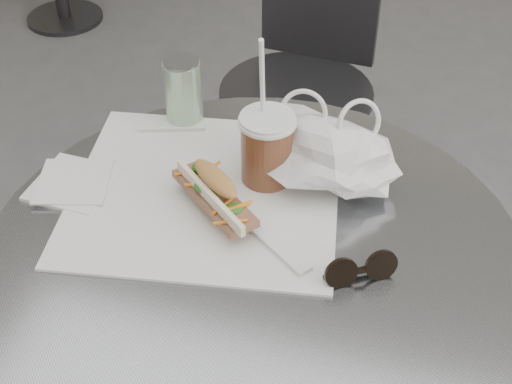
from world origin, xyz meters
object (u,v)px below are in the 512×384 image
(iced_coffee, at_px, (267,148))
(drink_can, at_px, (183,92))
(chair_far, at_px, (299,127))
(sunglasses, at_px, (360,270))
(cafe_table, at_px, (254,366))
(banh_mi, at_px, (215,194))

(iced_coffee, bearing_deg, drink_can, 149.58)
(chair_far, xyz_separation_m, sunglasses, (0.30, -0.87, 0.43))
(cafe_table, relative_size, sunglasses, 8.07)
(sunglasses, bearing_deg, iced_coffee, 105.19)
(cafe_table, relative_size, drink_can, 6.41)
(cafe_table, xyz_separation_m, banh_mi, (-0.07, 0.05, 0.31))
(chair_far, xyz_separation_m, iced_coffee, (0.13, -0.71, 0.47))
(banh_mi, distance_m, sunglasses, 0.24)
(drink_can, bearing_deg, iced_coffee, -30.42)
(banh_mi, relative_size, iced_coffee, 0.82)
(cafe_table, height_order, drink_can, drink_can)
(iced_coffee, distance_m, drink_can, 0.21)
(banh_mi, bearing_deg, chair_far, 133.91)
(banh_mi, bearing_deg, drink_can, 161.27)
(cafe_table, height_order, banh_mi, banh_mi)
(banh_mi, distance_m, drink_can, 0.24)
(iced_coffee, relative_size, drink_can, 2.11)
(iced_coffee, height_order, drink_can, iced_coffee)
(cafe_table, bearing_deg, sunglasses, -5.19)
(sunglasses, bearing_deg, drink_can, 110.57)
(cafe_table, distance_m, drink_can, 0.47)
(cafe_table, bearing_deg, iced_coffee, 100.42)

